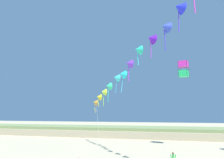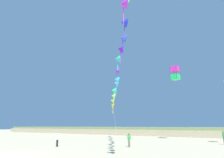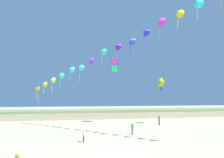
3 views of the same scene
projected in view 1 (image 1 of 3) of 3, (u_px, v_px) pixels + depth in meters
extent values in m
cube|color=tan|center=(154.00, 133.00, 49.81)|extent=(120.00, 12.37, 1.39)
cube|color=#7A8E56|center=(154.00, 129.00, 49.94)|extent=(120.00, 10.51, 0.79)
cylinder|color=green|center=(173.00, 158.00, 20.77)|extent=(0.20, 0.20, 0.54)
cylinder|color=green|center=(175.00, 157.00, 20.75)|extent=(0.19, 0.10, 0.51)
cylinder|color=green|center=(171.00, 157.00, 20.81)|extent=(0.19, 0.10, 0.51)
sphere|color=brown|center=(173.00, 153.00, 20.83)|extent=(0.21, 0.21, 0.21)
sphere|color=beige|center=(79.00, 157.00, 19.01)|extent=(0.20, 0.20, 0.20)
cone|color=gold|center=(95.00, 103.00, 41.62)|extent=(1.30, 1.39, 1.20)
cylinder|color=yellow|center=(95.00, 108.00, 41.62)|extent=(0.20, 0.11, 1.54)
cone|color=gold|center=(99.00, 97.00, 39.25)|extent=(1.33, 1.36, 1.17)
cylinder|color=#BEE539|center=(98.00, 103.00, 39.25)|extent=(0.20, 0.21, 1.44)
cone|color=#BBEA3D|center=(104.00, 92.00, 37.15)|extent=(1.30, 1.33, 1.14)
cylinder|color=#8DE539|center=(103.00, 100.00, 37.12)|extent=(0.19, 0.26, 2.00)
cone|color=#31E393|center=(109.00, 86.00, 34.98)|extent=(1.28, 1.28, 1.10)
cylinder|color=#39E5C1|center=(108.00, 95.00, 34.94)|extent=(0.21, 0.32, 2.06)
cone|color=#37D6DB|center=(117.00, 78.00, 33.12)|extent=(1.37, 1.39, 1.19)
cylinder|color=#39B7E5|center=(116.00, 86.00, 33.09)|extent=(0.23, 0.13, 1.94)
cone|color=#20DBE2|center=(122.00, 74.00, 30.85)|extent=(1.39, 1.39, 1.20)
cylinder|color=#39B5E5|center=(122.00, 84.00, 30.80)|extent=(0.29, 0.28, 2.19)
cone|color=#7134D6|center=(129.00, 64.00, 28.73)|extent=(1.31, 1.35, 1.15)
cylinder|color=#A339E5|center=(129.00, 73.00, 28.70)|extent=(0.16, 0.30, 1.92)
cone|color=#25CEA8|center=(138.00, 50.00, 26.38)|extent=(1.23, 1.33, 1.12)
cylinder|color=#39E3E5|center=(138.00, 59.00, 26.38)|extent=(0.16, 0.18, 1.50)
cone|color=#5815C2|center=(151.00, 39.00, 24.17)|extent=(1.39, 1.42, 1.21)
cylinder|color=#A539E5|center=(151.00, 49.00, 24.15)|extent=(0.10, 0.15, 1.76)
cone|color=blue|center=(165.00, 27.00, 22.01)|extent=(1.37, 1.40, 1.20)
cylinder|color=#4A39E5|center=(165.00, 40.00, 21.97)|extent=(0.13, 0.18, 2.04)
cone|color=#1F29EF|center=(179.00, 7.00, 19.97)|extent=(1.37, 1.42, 1.23)
cylinder|color=#5A39E5|center=(179.00, 21.00, 19.94)|extent=(0.12, 0.18, 1.91)
cylinder|color=#E539CD|center=(194.00, 0.00, 17.75)|extent=(0.15, 0.18, 2.07)
cylinder|color=silver|center=(98.00, 122.00, 41.39)|extent=(0.33, 1.02, 6.73)
cube|color=#23CD6A|center=(184.00, 74.00, 36.01)|extent=(1.56, 1.56, 0.96)
cube|color=#E52DB5|center=(183.00, 64.00, 36.22)|extent=(1.56, 1.56, 0.96)
cylinder|color=black|center=(180.00, 70.00, 36.99)|extent=(0.04, 0.04, 2.42)
cylinder|color=black|center=(178.00, 69.00, 35.88)|extent=(0.04, 0.04, 2.42)
cylinder|color=black|center=(187.00, 68.00, 35.24)|extent=(0.04, 0.04, 2.42)
cylinder|color=black|center=(189.00, 69.00, 36.35)|extent=(0.04, 0.04, 2.42)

